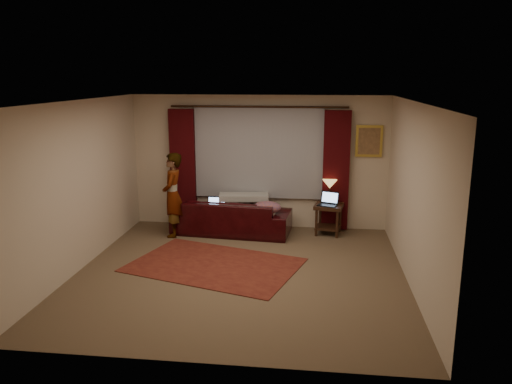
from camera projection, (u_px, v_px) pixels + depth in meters
floor at (240, 273)px, 7.67m from camera, size 5.00×5.00×0.01m
ceiling at (239, 101)px, 7.08m from camera, size 5.00×5.00×0.02m
wall_back at (259, 162)px, 9.79m from camera, size 5.00×0.02×2.60m
wall_front at (202, 247)px, 4.96m from camera, size 5.00×0.02×2.60m
wall_left at (79, 186)px, 7.67m from camera, size 0.02×5.00×2.60m
wall_right at (413, 195)px, 7.08m from camera, size 0.02×5.00×2.60m
sheer_curtain at (259, 152)px, 9.69m from camera, size 2.50×0.05×1.80m
drape_left at (183, 167)px, 9.89m from camera, size 0.50×0.14×2.30m
drape_right at (336, 171)px, 9.54m from camera, size 0.50×0.14×2.30m
curtain_rod at (258, 107)px, 9.44m from camera, size 0.04×0.04×3.40m
picture_frame at (369, 141)px, 9.42m from camera, size 0.50×0.04×0.60m
sofa at (232, 210)px, 9.52m from camera, size 2.31×1.16×0.90m
throw_blanket at (244, 185)px, 9.59m from camera, size 0.99×0.50×0.11m
clothing_pile at (267, 208)px, 9.25m from camera, size 0.64×0.58×0.22m
laptop_sofa at (215, 205)px, 9.38m from camera, size 0.37×0.40×0.26m
area_rug at (214, 265)px, 7.97m from camera, size 2.97×2.40×0.01m
end_table at (328, 219)px, 9.48m from camera, size 0.59×0.59×0.58m
tiffany_lamp at (330, 191)px, 9.51m from camera, size 0.35×0.35×0.45m
laptop_table at (328, 199)px, 9.30m from camera, size 0.45×0.47×0.25m
person at (173, 195)px, 9.28m from camera, size 0.50×0.50×1.58m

